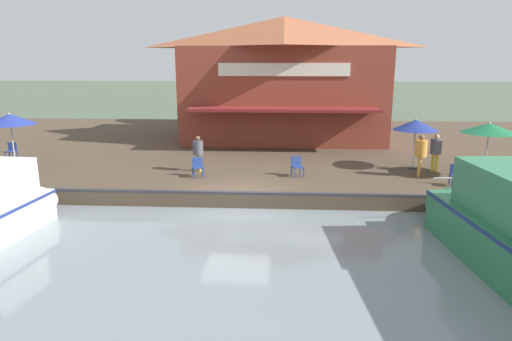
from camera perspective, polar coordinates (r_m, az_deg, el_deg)
ground_plane at (r=17.10m, az=-2.45°, el=-4.99°), size 220.00×220.00×0.00m
quay_deck at (r=27.66m, az=-0.15°, el=2.85°), size 22.00×56.00×0.60m
quay_edge_fender at (r=17.00m, az=-2.44°, el=-2.81°), size 0.20×50.40×0.10m
waterfront_restaurant at (r=29.23m, az=3.47°, el=11.51°), size 9.49×12.55×7.48m
patio_umbrella_by_entrance at (r=21.45m, az=27.15°, el=4.73°), size 2.27×2.27×2.34m
patio_umbrella_far_corner at (r=23.91m, az=-28.41°, el=5.66°), size 2.26×2.26×2.51m
patio_umbrella_back_row at (r=21.85m, az=19.34°, el=5.40°), size 2.00×2.00×2.31m
cafe_chair_back_row_seat at (r=25.96m, az=-28.25°, el=2.26°), size 0.47×0.47×0.85m
cafe_chair_facing_river at (r=19.60m, az=5.14°, el=0.65°), size 0.56×0.56×0.85m
cafe_chair_far_corner_seat at (r=19.58m, az=-7.29°, el=0.58°), size 0.56×0.56×0.85m
cafe_chair_mid_patio at (r=22.11m, az=29.03°, el=0.46°), size 0.52×0.52×0.85m
cafe_chair_under_first_umbrella at (r=19.70m, az=23.73°, el=-0.40°), size 0.48×0.48×0.85m
person_mid_patio at (r=21.74m, az=21.57°, el=2.59°), size 0.48×0.48×1.69m
person_at_quay_edge at (r=20.47m, az=-7.26°, el=2.62°), size 0.45×0.45×1.60m
person_near_entrance at (r=20.53m, az=19.89°, el=2.42°), size 0.52×0.52×1.82m
tree_downstream_bank at (r=35.65m, az=-4.30°, el=12.29°), size 4.05×3.86×6.11m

